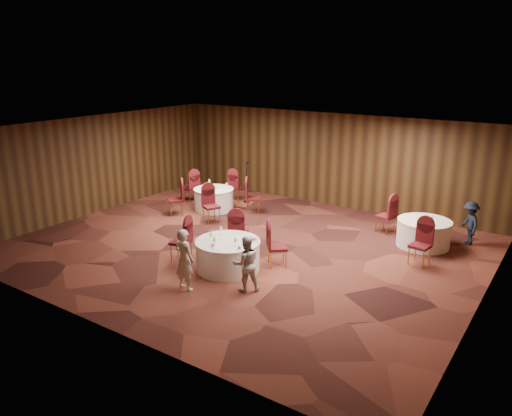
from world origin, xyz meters
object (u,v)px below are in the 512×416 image
Objects in this scene: mic_stand at (247,191)px; woman_b at (246,264)px; table_main at (228,255)px; table_right at (424,233)px; table_left at (214,199)px; woman_a at (184,260)px; man_c at (470,223)px.

mic_stand is 1.12× the size of woman_b.
table_main is 1.10× the size of table_right.
woman_a is at bearing -57.50° from table_left.
mic_stand is 1.02× the size of woman_a.
man_c is (7.90, 1.40, 0.24)m from table_left.
table_main is at bearing -47.48° from table_left.
table_right is 5.55m from woman_b.
table_main and table_left have the same top height.
table_right is 1.12× the size of woman_b.
woman_a reaches higher than table_main.
table_left is 8.02m from man_c.
woman_a is at bearing -95.42° from table_main.
man_c is (7.52, -0.02, 0.20)m from mic_stand.
woman_a is at bearing -16.09° from woman_b.
woman_b is at bearing -55.16° from mic_stand.
table_main is 6.81m from man_c.
table_right is (6.90, 0.56, 0.00)m from table_left.
mic_stand is at bearing -102.49° from woman_b.
mic_stand is at bearing -62.02° from woman_a.
woman_a is 1.10× the size of woman_b.
table_right is at bearing 4.63° from table_left.
woman_a is 1.37m from woman_b.
table_left is 1.05× the size of woman_b.
mic_stand is at bearing 172.51° from table_right.
woman_a is 1.16× the size of man_c.
mic_stand is at bearing 120.54° from table_main.
table_left is 6.92m from table_right.
table_right is 1.02× the size of woman_a.
woman_b is at bearing -116.48° from table_right.
man_c is (1.00, 0.84, 0.24)m from table_right.
table_right is at bearing -82.35° from man_c.
woman_b is (-2.47, -4.96, 0.27)m from table_right.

